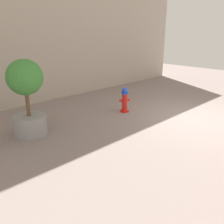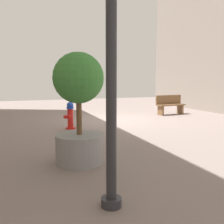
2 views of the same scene
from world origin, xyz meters
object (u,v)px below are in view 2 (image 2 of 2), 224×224
Objects in this scene: bench_near at (170,105)px; street_lamp at (111,19)px; fire_hydrant at (70,115)px; planter_tree at (79,103)px.

street_lamp is (5.83, 7.34, 1.96)m from bench_near.
fire_hydrant is 5.64m from bench_near.
bench_near is 8.01m from planter_tree.
bench_near is at bearing -136.93° from planter_tree.
planter_tree is 2.24m from street_lamp.
fire_hydrant is 3.71m from planter_tree.
fire_hydrant is at bearing -95.30° from street_lamp.
fire_hydrant is 5.85m from street_lamp.
street_lamp is at bearing 84.70° from fire_hydrant.
planter_tree is at bearing 82.03° from fire_hydrant.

